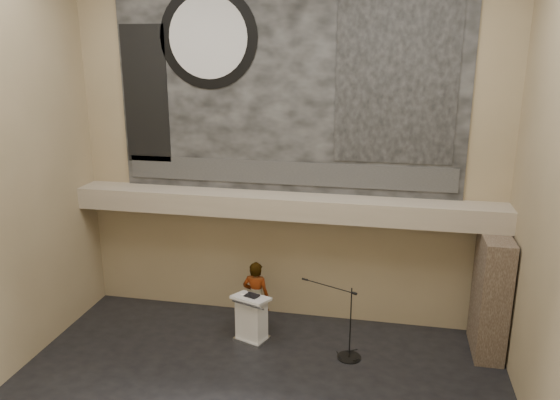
# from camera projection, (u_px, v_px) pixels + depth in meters

# --- Properties ---
(wall_back) EXTENTS (10.00, 0.02, 8.50)m
(wall_back) POSITION_uv_depth(u_px,v_px,m) (287.00, 147.00, 12.65)
(wall_back) COLOR #897857
(wall_back) RESTS_ON floor
(wall_front) EXTENTS (10.00, 0.02, 8.50)m
(wall_front) POSITION_uv_depth(u_px,v_px,m) (127.00, 300.00, 5.11)
(wall_front) COLOR #897857
(wall_front) RESTS_ON floor
(soffit) EXTENTS (10.00, 0.80, 0.50)m
(soffit) POSITION_uv_depth(u_px,v_px,m) (283.00, 206.00, 12.63)
(soffit) COLOR gray
(soffit) RESTS_ON wall_back
(sprinkler_left) EXTENTS (0.04, 0.04, 0.06)m
(sprinkler_left) POSITION_uv_depth(u_px,v_px,m) (217.00, 214.00, 12.96)
(sprinkler_left) COLOR #B2893D
(sprinkler_left) RESTS_ON soffit
(sprinkler_right) EXTENTS (0.04, 0.04, 0.06)m
(sprinkler_right) POSITION_uv_depth(u_px,v_px,m) (366.00, 223.00, 12.29)
(sprinkler_right) COLOR #B2893D
(sprinkler_right) RESTS_ON soffit
(banner) EXTENTS (8.00, 0.05, 5.00)m
(banner) POSITION_uv_depth(u_px,v_px,m) (287.00, 84.00, 12.22)
(banner) COLOR black
(banner) RESTS_ON wall_back
(banner_text_strip) EXTENTS (7.76, 0.02, 0.55)m
(banner_text_strip) POSITION_uv_depth(u_px,v_px,m) (286.00, 173.00, 12.74)
(banner_text_strip) COLOR #2E2E2E
(banner_text_strip) RESTS_ON banner
(banner_clock_rim) EXTENTS (2.30, 0.02, 2.30)m
(banner_clock_rim) POSITION_uv_depth(u_px,v_px,m) (208.00, 37.00, 12.25)
(banner_clock_rim) COLOR black
(banner_clock_rim) RESTS_ON banner
(banner_clock_face) EXTENTS (1.84, 0.02, 1.84)m
(banner_clock_face) POSITION_uv_depth(u_px,v_px,m) (208.00, 37.00, 12.23)
(banner_clock_face) COLOR silver
(banner_clock_face) RESTS_ON banner
(banner_building_print) EXTENTS (2.60, 0.02, 3.60)m
(banner_building_print) POSITION_uv_depth(u_px,v_px,m) (396.00, 81.00, 11.69)
(banner_building_print) COLOR black
(banner_building_print) RESTS_ON banner
(banner_brick_print) EXTENTS (1.10, 0.02, 3.20)m
(banner_brick_print) POSITION_uv_depth(u_px,v_px,m) (146.00, 95.00, 12.91)
(banner_brick_print) COLOR black
(banner_brick_print) RESTS_ON banner
(stone_pier) EXTENTS (0.60, 1.40, 2.70)m
(stone_pier) POSITION_uv_depth(u_px,v_px,m) (491.00, 295.00, 11.75)
(stone_pier) COLOR #403327
(stone_pier) RESTS_ON floor
(lectern) EXTENTS (0.93, 0.79, 1.14)m
(lectern) POSITION_uv_depth(u_px,v_px,m) (252.00, 318.00, 12.39)
(lectern) COLOR silver
(lectern) RESTS_ON floor
(binder) EXTENTS (0.36, 0.33, 0.04)m
(binder) POSITION_uv_depth(u_px,v_px,m) (252.00, 296.00, 12.24)
(binder) COLOR black
(binder) RESTS_ON lectern
(papers) EXTENTS (0.23, 0.31, 0.00)m
(papers) POSITION_uv_depth(u_px,v_px,m) (244.00, 297.00, 12.21)
(papers) COLOR white
(papers) RESTS_ON lectern
(speaker_person) EXTENTS (0.66, 0.46, 1.74)m
(speaker_person) POSITION_uv_depth(u_px,v_px,m) (256.00, 297.00, 12.74)
(speaker_person) COLOR white
(speaker_person) RESTS_ON floor
(mic_stand) EXTENTS (1.39, 0.76, 1.65)m
(mic_stand) POSITION_uv_depth(u_px,v_px,m) (348.00, 347.00, 11.79)
(mic_stand) COLOR black
(mic_stand) RESTS_ON floor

